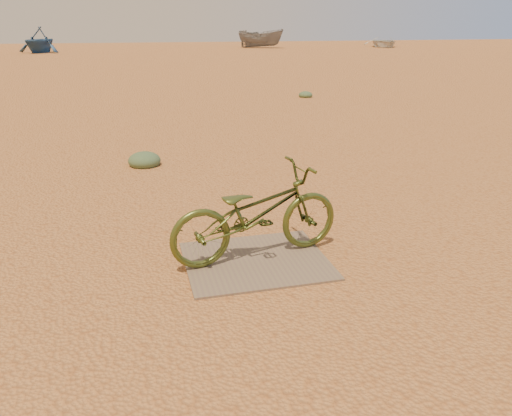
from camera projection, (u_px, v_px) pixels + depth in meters
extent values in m
plane|color=#BD7D44|center=(292.00, 256.00, 5.17)|extent=(120.00, 120.00, 0.00)
cube|color=brown|center=(256.00, 261.00, 5.03)|extent=(1.41, 1.19, 0.02)
imported|color=#43511F|center=(256.00, 213.00, 4.94)|extent=(1.87, 0.91, 0.94)
imported|color=#2B5180|center=(39.00, 40.00, 39.15)|extent=(4.53, 4.78, 1.98)
imported|color=slate|center=(261.00, 38.00, 46.93)|extent=(4.62, 3.67, 1.70)
imported|color=silver|center=(384.00, 42.00, 48.49)|extent=(4.44, 5.34, 0.95)
ellipsoid|color=#506A48|center=(145.00, 165.00, 8.43)|extent=(0.54, 0.54, 0.30)
ellipsoid|color=#506A48|center=(305.00, 97.00, 16.10)|extent=(0.44, 0.44, 0.24)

